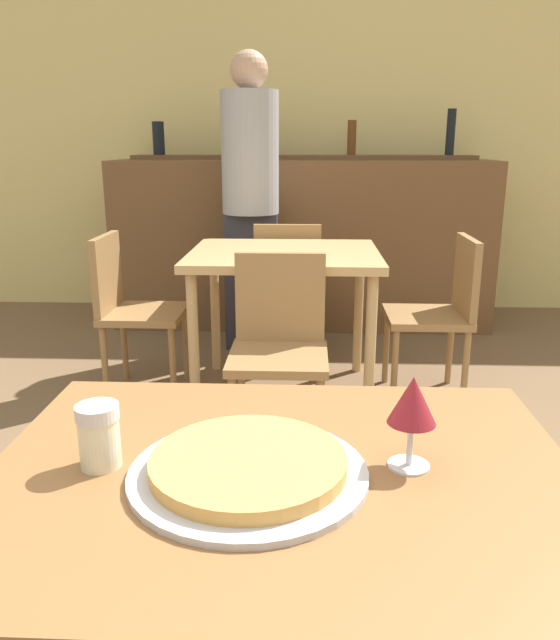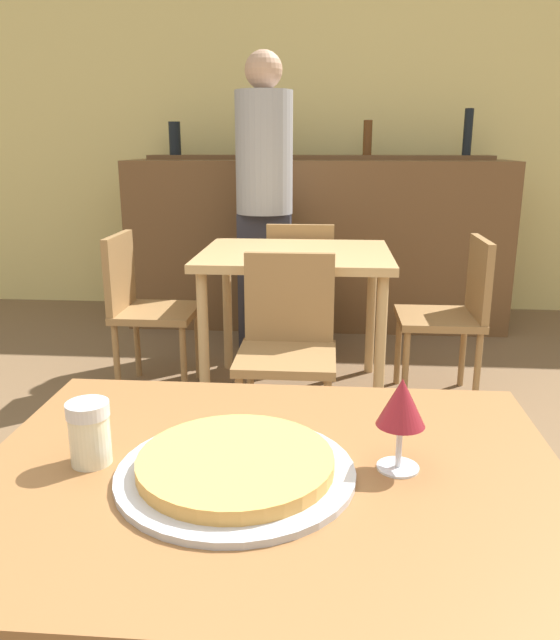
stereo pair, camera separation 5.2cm
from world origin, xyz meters
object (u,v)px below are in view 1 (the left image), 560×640
pizza_tray (248,467)px  cheese_shaker (100,434)px  chair_far_side_left (130,303)px  chair_far_side_right (442,306)px  person_standing (251,194)px  chair_far_side_front (279,339)px  wine_glass (412,403)px  chair_far_side_back (288,280)px

pizza_tray → cheese_shaker: size_ratio=3.56×
chair_far_side_left → chair_far_side_right: size_ratio=1.00×
pizza_tray → person_standing: bearing=95.0°
chair_far_side_front → wine_glass: bearing=-79.4°
chair_far_side_left → pizza_tray: size_ratio=2.11×
chair_far_side_back → pizza_tray: chair_far_side_back is taller
person_standing → wine_glass: person_standing is taller
chair_far_side_back → person_standing: (-0.23, 0.19, 0.49)m
chair_far_side_right → chair_far_side_back: bearing=-126.1°
pizza_tray → chair_far_side_right: bearing=70.3°
chair_far_side_front → cheese_shaker: bearing=-98.4°
cheese_shaker → chair_far_side_left: bearing=104.9°
pizza_tray → cheese_shaker: 0.25m
pizza_tray → cheese_shaker: cheese_shaker is taller
pizza_tray → wine_glass: (0.26, 0.04, 0.10)m
wine_glass → cheese_shaker: bearing=-178.2°
chair_far_side_left → chair_far_side_right: 1.58m
chair_far_side_right → cheese_shaker: size_ratio=7.51×
wine_glass → chair_far_side_right: bearing=76.5°
person_standing → wine_glass: bearing=-79.8°
chair_far_side_front → person_standing: person_standing is taller
cheese_shaker → person_standing: (-0.01, 2.88, 0.17)m
chair_far_side_left → wine_glass: (1.07, -2.10, 0.38)m
chair_far_side_back → person_standing: bearing=-39.3°
person_standing → chair_far_side_right: bearing=-36.9°
wine_glass → chair_far_side_front: bearing=100.6°
chair_far_side_front → person_standing: bearing=99.8°
chair_far_side_right → pizza_tray: size_ratio=2.11×
pizza_tray → chair_far_side_front: bearing=90.8°
chair_far_side_back → cheese_shaker: size_ratio=7.51×
chair_far_side_back → cheese_shaker: bearing=85.2°
wine_glass → person_standing: bearing=100.2°
chair_far_side_left → person_standing: (0.56, 0.77, 0.49)m
chair_far_side_right → person_standing: person_standing is taller
person_standing → chair_far_side_front: bearing=-80.2°
chair_far_side_left → wine_glass: size_ratio=5.14×
chair_far_side_right → wine_glass: 2.19m
chair_far_side_back → chair_far_side_left: same height
chair_far_side_back → wine_glass: wine_glass is taller
pizza_tray → wine_glass: wine_glass is taller
cheese_shaker → wine_glass: bearing=1.8°
chair_far_side_back → chair_far_side_left: 0.98m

